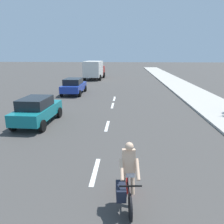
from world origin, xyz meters
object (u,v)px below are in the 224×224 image
at_px(parked_car_blue, 74,86).
at_px(delivery_truck, 94,69).
at_px(cyclist, 127,178).
at_px(parked_car_teal, 37,110).

xyz_separation_m(parked_car_blue, delivery_truck, (0.21, 12.73, 0.67)).
bearing_deg(cyclist, delivery_truck, -85.04).
bearing_deg(cyclist, parked_car_teal, -57.10).
height_order(parked_car_teal, parked_car_blue, same).
distance_m(parked_car_teal, delivery_truck, 22.09).
bearing_deg(parked_car_teal, cyclist, -50.38).
distance_m(cyclist, parked_car_teal, 8.37).
relative_size(parked_car_teal, delivery_truck, 0.62).
distance_m(parked_car_teal, parked_car_blue, 9.35).
bearing_deg(cyclist, parked_car_blue, -76.75).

